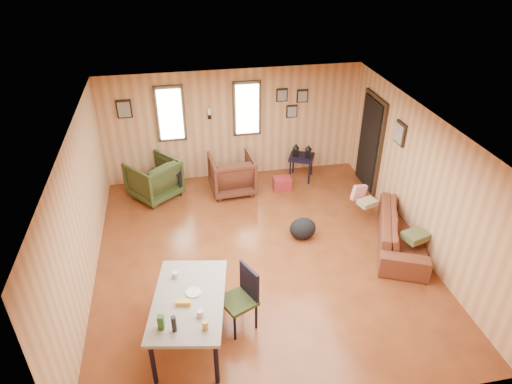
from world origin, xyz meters
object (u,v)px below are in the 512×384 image
Objects in this scene: sofa at (404,226)px; recliner_green at (154,177)px; side_table at (302,155)px; dining_table at (189,303)px; recliner_brown at (232,172)px; end_table at (167,178)px.

sofa is 4.97m from recliner_green.
dining_table is at bearing -123.10° from side_table.
recliner_brown is at bearing 137.91° from recliner_green.
recliner_green reaches higher than side_table.
recliner_brown is 1.00× the size of recliner_green.
side_table is (1.58, 0.26, 0.11)m from recliner_brown.
sofa is 3.61m from recliner_brown.
recliner_green is at bearing -168.75° from end_table.
side_table is 0.50× the size of dining_table.
recliner_green is at bearing 107.34° from dining_table.
sofa is at bearing 31.72° from dining_table.
sofa is 1.22× the size of dining_table.
sofa is at bearing -67.63° from side_table.
recliner_brown is 1.61m from side_table.
sofa is 2.25× the size of recliner_brown.
recliner_brown is (-2.68, 2.41, 0.06)m from sofa.
recliner_brown is at bearing 72.17° from sofa.
end_table is 0.40× the size of dining_table.
side_table is at bearing 2.25° from end_table.
recliner_green is (-4.29, 2.51, 0.06)m from sofa.
end_table is at bearing 103.51° from dining_table.
sofa is 2.24× the size of recliner_green.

